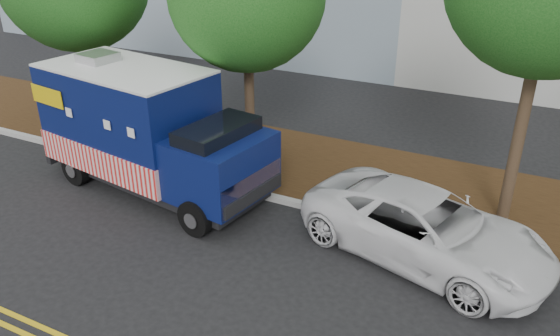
% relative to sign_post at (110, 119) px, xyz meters
% --- Properties ---
extents(ground, '(120.00, 120.00, 0.00)m').
position_rel_sign_post_xyz_m(ground, '(3.30, -1.57, -1.20)').
color(ground, black).
rests_on(ground, ground).
extents(curb, '(120.00, 0.18, 0.15)m').
position_rel_sign_post_xyz_m(curb, '(3.30, -0.17, -1.12)').
color(curb, '#9E9E99').
rests_on(curb, ground).
extents(mulch_strip, '(120.00, 4.00, 0.15)m').
position_rel_sign_post_xyz_m(mulch_strip, '(3.30, 1.93, -1.12)').
color(mulch_strip, black).
rests_on(mulch_strip, ground).
extents(centerline_near, '(120.00, 0.10, 0.01)m').
position_rel_sign_post_xyz_m(centerline_near, '(3.30, -6.02, -1.19)').
color(centerline_near, gold).
rests_on(centerline_near, ground).
extents(centerline_far, '(120.00, 0.10, 0.01)m').
position_rel_sign_post_xyz_m(centerline_far, '(3.30, -6.27, -1.19)').
color(centerline_far, gold).
rests_on(centerline_far, ground).
extents(sign_post, '(0.06, 0.06, 2.40)m').
position_rel_sign_post_xyz_m(sign_post, '(0.00, 0.00, 0.00)').
color(sign_post, '#473828').
rests_on(sign_post, ground).
extents(food_truck, '(6.54, 3.23, 3.31)m').
position_rel_sign_post_xyz_m(food_truck, '(2.03, -0.90, 0.30)').
color(food_truck, black).
rests_on(food_truck, ground).
extents(white_car, '(5.60, 3.67, 1.43)m').
position_rel_sign_post_xyz_m(white_car, '(9.16, -0.90, -0.48)').
color(white_car, silver).
rests_on(white_car, ground).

